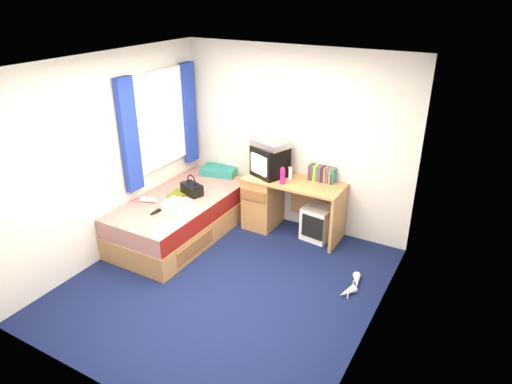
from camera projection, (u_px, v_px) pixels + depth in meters
The scene contains 20 objects.
ground at pixel (226, 283), 5.11m from camera, with size 3.40×3.40×0.00m, color #0C1438.
room_shell at pixel (222, 163), 4.51m from camera, with size 3.40×3.40×3.40m.
bed at pixel (182, 216), 6.01m from camera, with size 1.01×2.00×0.54m.
pillow at pixel (219, 171), 6.59m from camera, with size 0.49×0.31×0.11m, color #175999.
desk at pixel (275, 200), 6.14m from camera, with size 1.30×0.55×0.75m.
storage_cube at pixel (318, 223), 5.95m from camera, with size 0.36×0.36×0.44m, color white.
crt_tv at pixel (270, 161), 5.95m from camera, with size 0.51×0.50×0.40m.
vcr at pixel (270, 144), 5.85m from camera, with size 0.45×0.32×0.09m, color #B1B1B3.
book_row at pixel (322, 174), 5.82m from camera, with size 0.34×0.13×0.20m.
picture_frame at pixel (333, 178), 5.76m from camera, with size 0.02×0.12×0.14m, color black.
pink_water_bottle at pixel (283, 176), 5.74m from camera, with size 0.06×0.06×0.20m, color #CE1D7B.
aerosol_can at pixel (290, 173), 5.88m from camera, with size 0.05×0.05×0.17m, color white.
handbag at pixel (192, 189), 5.95m from camera, with size 0.33×0.25×0.28m.
towel at pixel (178, 205), 5.57m from camera, with size 0.31×0.26×0.10m, color silver.
magazine at pixel (178, 194), 5.99m from camera, with size 0.21×0.28×0.01m, color #AFCC16.
water_bottle at pixel (149, 200), 5.76m from camera, with size 0.07×0.07×0.20m, color silver.
colour_swatch_fan at pixel (153, 212), 5.51m from camera, with size 0.22×0.06×0.01m, color orange.
remote_control at pixel (156, 212), 5.50m from camera, with size 0.05×0.16×0.02m, color black.
window_assembly at pixel (160, 122), 5.92m from camera, with size 0.11×1.42×1.40m.
white_heels at pixel (352, 286), 5.00m from camera, with size 0.19×0.49×0.09m.
Camera 1 is at (2.37, -3.50, 3.07)m, focal length 32.00 mm.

